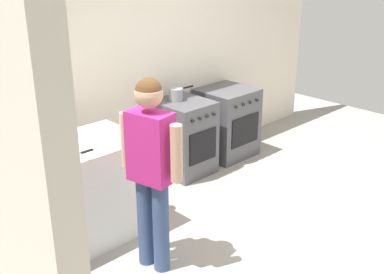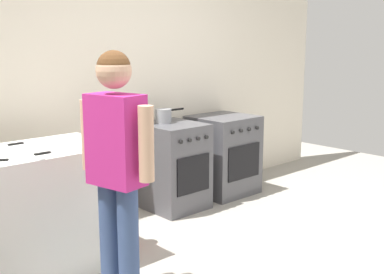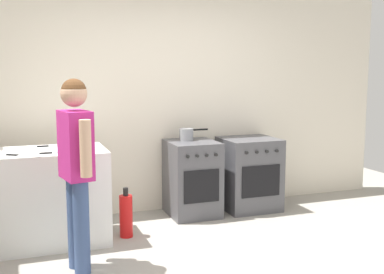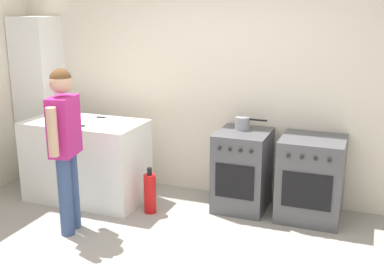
{
  "view_description": "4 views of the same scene",
  "coord_description": "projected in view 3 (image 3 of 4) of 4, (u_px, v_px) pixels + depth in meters",
  "views": [
    {
      "loc": [
        -3.13,
        -2.16,
        2.44
      ],
      "look_at": [
        -0.17,
        0.91,
        0.76
      ],
      "focal_mm": 45.0,
      "sensor_mm": 36.0,
      "label": 1
    },
    {
      "loc": [
        -2.62,
        -1.95,
        1.63
      ],
      "look_at": [
        0.07,
        0.99,
        0.84
      ],
      "focal_mm": 45.0,
      "sensor_mm": 36.0,
      "label": 2
    },
    {
      "loc": [
        -1.47,
        -3.46,
        1.65
      ],
      "look_at": [
        0.13,
        0.98,
        0.99
      ],
      "focal_mm": 45.0,
      "sensor_mm": 36.0,
      "label": 3
    },
    {
      "loc": [
        1.59,
        -3.15,
        2.13
      ],
      "look_at": [
        0.07,
        0.8,
        0.97
      ],
      "focal_mm": 45.0,
      "sensor_mm": 36.0,
      "label": 4
    }
  ],
  "objects": [
    {
      "name": "ground_plane",
      "position": [
        217.0,
        273.0,
        3.94
      ],
      "size": [
        8.0,
        8.0,
        0.0
      ],
      "primitive_type": "plane",
      "color": "gray"
    },
    {
      "name": "back_wall",
      "position": [
        153.0,
        100.0,
        5.58
      ],
      "size": [
        6.0,
        0.1,
        2.6
      ],
      "primitive_type": "cube",
      "color": "silver",
      "rests_on": "ground"
    },
    {
      "name": "counter_unit",
      "position": [
        37.0,
        198.0,
        4.55
      ],
      "size": [
        1.3,
        0.7,
        0.9
      ],
      "primitive_type": "cube",
      "color": "white",
      "rests_on": "ground"
    },
    {
      "name": "oven_left",
      "position": [
        192.0,
        178.0,
        5.47
      ],
      "size": [
        0.54,
        0.62,
        0.85
      ],
      "color": "#4C4C51",
      "rests_on": "ground"
    },
    {
      "name": "oven_right",
      "position": [
        249.0,
        174.0,
        5.71
      ],
      "size": [
        0.63,
        0.62,
        0.85
      ],
      "color": "#4C4C51",
      "rests_on": "ground"
    },
    {
      "name": "pot",
      "position": [
        187.0,
        134.0,
        5.48
      ],
      "size": [
        0.34,
        0.16,
        0.14
      ],
      "color": "gray",
      "rests_on": "oven_left"
    },
    {
      "name": "knife_chef",
      "position": [
        56.0,
        153.0,
        4.36
      ],
      "size": [
        0.31,
        0.04,
        0.01
      ],
      "color": "silver",
      "rests_on": "counter_unit"
    },
    {
      "name": "knife_carving",
      "position": [
        22.0,
        156.0,
        4.21
      ],
      "size": [
        0.29,
        0.21,
        0.01
      ],
      "color": "silver",
      "rests_on": "counter_unit"
    },
    {
      "name": "knife_utility",
      "position": [
        49.0,
        146.0,
        4.74
      ],
      "size": [
        0.25,
        0.04,
        0.01
      ],
      "color": "silver",
      "rests_on": "counter_unit"
    },
    {
      "name": "person",
      "position": [
        76.0,
        159.0,
        3.87
      ],
      "size": [
        0.26,
        0.56,
        1.58
      ],
      "color": "#384C7A",
      "rests_on": "ground"
    },
    {
      "name": "fire_extinguisher",
      "position": [
        126.0,
        216.0,
        4.76
      ],
      "size": [
        0.13,
        0.13,
        0.5
      ],
      "color": "red",
      "rests_on": "ground"
    }
  ]
}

